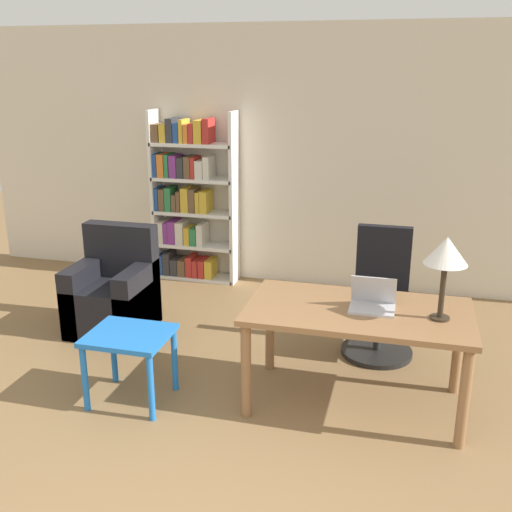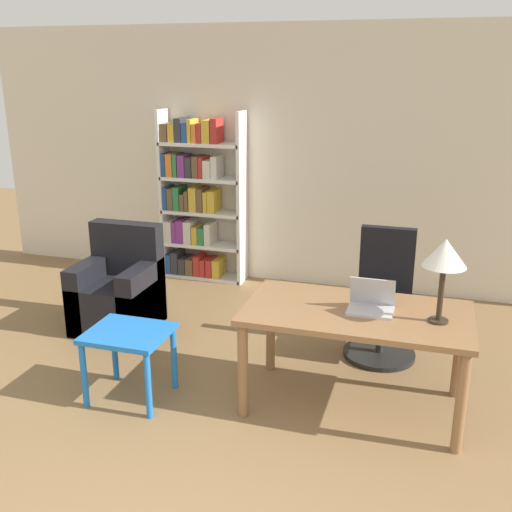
% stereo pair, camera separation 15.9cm
% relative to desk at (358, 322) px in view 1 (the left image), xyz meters
% --- Properties ---
extents(wall_back, '(8.00, 0.06, 2.70)m').
position_rel_desk_xyz_m(wall_back, '(-0.53, 2.38, 0.72)').
color(wall_back, beige).
rests_on(wall_back, ground_plane).
extents(desk, '(1.51, 0.81, 0.72)m').
position_rel_desk_xyz_m(desk, '(0.00, 0.00, 0.00)').
color(desk, olive).
rests_on(desk, ground_plane).
extents(laptop, '(0.30, 0.23, 0.23)m').
position_rel_desk_xyz_m(laptop, '(0.09, 0.02, 0.15)').
color(laptop, '#B2B2B7').
rests_on(laptop, desk).
extents(table_lamp, '(0.28, 0.28, 0.55)m').
position_rel_desk_xyz_m(table_lamp, '(0.52, -0.03, 0.54)').
color(table_lamp, '#2D2319').
rests_on(table_lamp, desk).
extents(office_chair, '(0.59, 0.59, 1.05)m').
position_rel_desk_xyz_m(office_chair, '(0.11, 0.88, -0.18)').
color(office_chair, black).
rests_on(office_chair, ground_plane).
extents(side_table_blue, '(0.56, 0.48, 0.52)m').
position_rel_desk_xyz_m(side_table_blue, '(-1.54, -0.35, -0.20)').
color(side_table_blue, blue).
rests_on(side_table_blue, ground_plane).
extents(armchair, '(0.67, 0.65, 0.93)m').
position_rel_desk_xyz_m(armchair, '(-2.23, 0.72, -0.31)').
color(armchair, black).
rests_on(armchair, ground_plane).
extents(bookshelf, '(0.93, 0.28, 1.84)m').
position_rel_desk_xyz_m(bookshelf, '(-2.06, 2.19, 0.25)').
color(bookshelf, white).
rests_on(bookshelf, ground_plane).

